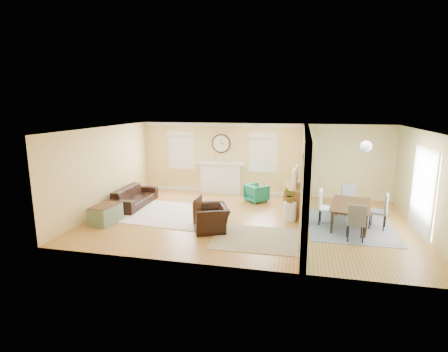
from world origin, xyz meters
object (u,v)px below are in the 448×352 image
at_px(sofa, 134,196).
at_px(eames_chair, 211,218).
at_px(dining_table, 351,215).
at_px(green_chair, 257,193).
at_px(credenza, 292,198).

xyz_separation_m(sofa, eames_chair, (3.02, -1.63, 0.02)).
bearing_deg(dining_table, green_chair, 65.81).
height_order(eames_chair, credenza, credenza).
bearing_deg(credenza, dining_table, -34.69).
height_order(sofa, dining_table, dining_table).
distance_m(eames_chair, green_chair, 3.08).
distance_m(green_chair, dining_table, 3.39).
height_order(sofa, eames_chair, eames_chair).
height_order(green_chair, credenza, credenza).
xyz_separation_m(green_chair, dining_table, (2.82, -1.87, 0.01)).
relative_size(credenza, dining_table, 0.83).
xyz_separation_m(sofa, credenza, (5.06, 0.57, 0.09)).
xyz_separation_m(eames_chair, green_chair, (0.83, 2.97, -0.02)).
bearing_deg(dining_table, eames_chair, 116.08).
distance_m(credenza, dining_table, 1.96).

